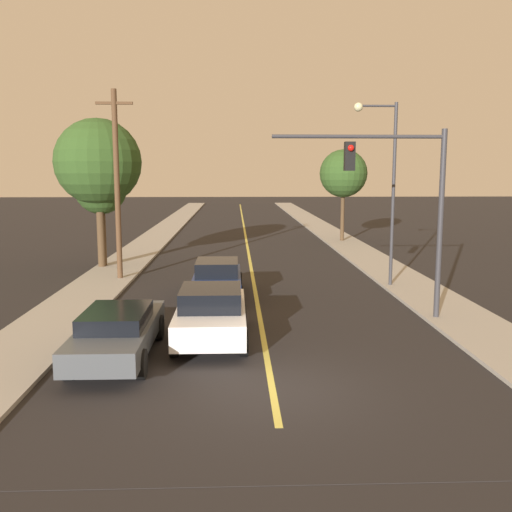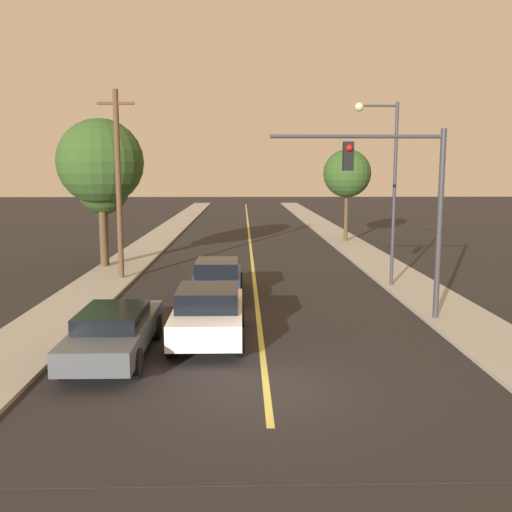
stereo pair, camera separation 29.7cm
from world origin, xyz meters
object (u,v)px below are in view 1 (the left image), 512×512
(car_near_lane_second, at_px, (217,278))
(utility_pole_left, at_px, (117,182))
(streetlamp_right, at_px, (385,170))
(car_outer_lane_front, at_px, (118,331))
(tree_left_far, at_px, (98,162))
(tree_left_near, at_px, (101,189))
(traffic_signal_mast, at_px, (401,189))
(car_near_lane_front, at_px, (211,313))
(tree_right_near, at_px, (343,174))

(car_near_lane_second, xyz_separation_m, utility_pole_left, (-4.48, 3.63, 3.65))
(streetlamp_right, bearing_deg, car_outer_lane_front, -136.02)
(car_near_lane_second, distance_m, tree_left_far, 10.20)
(tree_left_near, xyz_separation_m, tree_left_far, (0.02, -0.39, 1.32))
(traffic_signal_mast, relative_size, streetlamp_right, 0.81)
(car_near_lane_second, distance_m, car_outer_lane_front, 7.67)
(car_outer_lane_front, xyz_separation_m, tree_left_near, (-3.67, 14.55, 3.25))
(utility_pole_left, bearing_deg, tree_left_near, 113.25)
(traffic_signal_mast, relative_size, tree_left_near, 1.16)
(car_near_lane_second, relative_size, utility_pole_left, 0.57)
(car_near_lane_front, bearing_deg, tree_right_near, 70.60)
(traffic_signal_mast, distance_m, streetlamp_right, 5.51)
(car_near_lane_second, distance_m, tree_right_near, 19.52)
(car_near_lane_front, bearing_deg, streetlamp_right, 47.38)
(streetlamp_right, height_order, utility_pole_left, utility_pole_left)
(car_outer_lane_front, bearing_deg, streetlamp_right, 43.98)
(utility_pole_left, relative_size, tree_right_near, 1.32)
(car_outer_lane_front, xyz_separation_m, tree_left_far, (-3.65, 14.15, 4.57))
(traffic_signal_mast, distance_m, tree_left_near, 16.33)
(car_near_lane_second, relative_size, tree_left_far, 0.64)
(traffic_signal_mast, distance_m, utility_pole_left, 12.84)
(tree_right_near, bearing_deg, car_near_lane_front, -109.40)
(utility_pole_left, relative_size, tree_left_near, 1.58)
(utility_pole_left, distance_m, tree_right_near, 18.61)
(car_near_lane_front, relative_size, streetlamp_right, 0.62)
(streetlamp_right, bearing_deg, tree_left_near, 156.40)
(car_near_lane_front, distance_m, tree_left_near, 14.76)
(tree_left_near, xyz_separation_m, tree_right_near, (14.19, 10.03, 0.74))
(tree_right_near, bearing_deg, utility_pole_left, -132.76)
(traffic_signal_mast, bearing_deg, car_near_lane_front, -161.15)
(car_near_lane_front, xyz_separation_m, car_near_lane_second, (0.00, 5.84, -0.06))
(tree_left_far, bearing_deg, car_near_lane_second, -48.71)
(car_outer_lane_front, height_order, traffic_signal_mast, traffic_signal_mast)
(tree_left_far, bearing_deg, traffic_signal_mast, -41.57)
(utility_pole_left, distance_m, tree_left_far, 3.69)
(car_outer_lane_front, bearing_deg, car_near_lane_second, 71.97)
(car_near_lane_front, xyz_separation_m, tree_right_near, (8.15, 23.13, 3.90))
(tree_left_far, bearing_deg, car_near_lane_front, -64.62)
(car_near_lane_second, distance_m, utility_pole_left, 6.83)
(streetlamp_right, xyz_separation_m, tree_left_far, (-12.88, 5.25, 0.40))
(car_outer_lane_front, relative_size, tree_left_near, 0.99)
(utility_pole_left, height_order, tree_left_near, utility_pole_left)
(traffic_signal_mast, height_order, utility_pole_left, utility_pole_left)
(car_near_lane_front, relative_size, traffic_signal_mast, 0.77)
(streetlamp_right, bearing_deg, traffic_signal_mast, -99.15)
(utility_pole_left, xyz_separation_m, tree_left_far, (-1.54, 3.23, 0.89))
(car_near_lane_second, bearing_deg, car_outer_lane_front, -108.03)
(car_near_lane_second, relative_size, car_outer_lane_front, 0.90)
(car_near_lane_front, height_order, streetlamp_right, streetlamp_right)
(tree_left_near, height_order, tree_left_far, tree_left_far)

